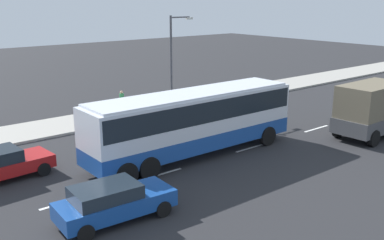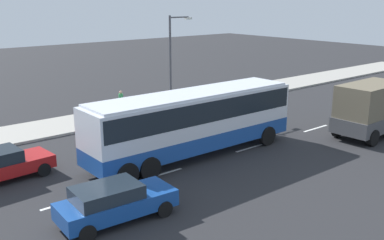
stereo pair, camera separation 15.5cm
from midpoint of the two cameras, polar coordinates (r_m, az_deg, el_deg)
name	(u,v)px [view 1 (the left image)]	position (r m, az deg, el deg)	size (l,w,h in m)	color
ground_plane	(206,146)	(25.45, 2.03, -3.36)	(120.00, 120.00, 0.00)	#28282B
sidewalk_curb	(124,114)	(32.47, -8.48, 0.74)	(80.00, 4.00, 0.15)	#A8A399
lane_centreline	(281,139)	(27.23, 11.36, -2.40)	(42.63, 0.16, 0.01)	white
coach_bus	(193,117)	(23.31, 0.38, 0.39)	(12.06, 2.88, 3.45)	#1E4C9E
cargo_truck	(378,108)	(29.54, 22.75, 1.47)	(7.13, 2.65, 3.25)	#19592D
car_blue_saloon	(113,201)	(17.25, -9.76, -10.16)	(4.55, 2.10, 1.48)	#194799
pedestrian_near_curb	(122,100)	(32.20, -8.78, 2.49)	(0.32, 0.32, 1.66)	brown
street_lamp	(174,56)	(32.51, -2.22, 8.14)	(1.99, 0.24, 6.81)	#47474C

